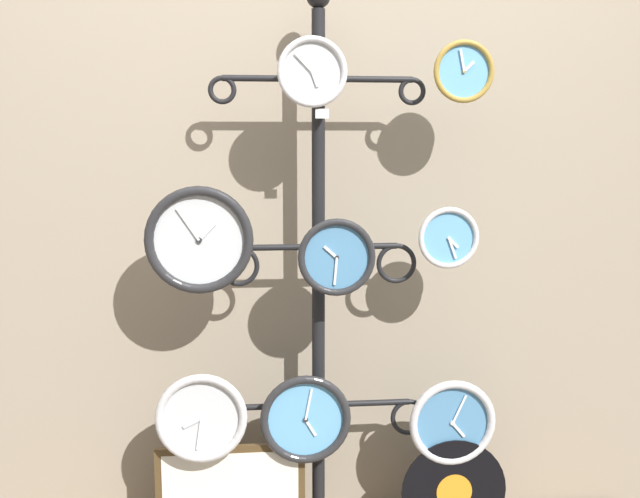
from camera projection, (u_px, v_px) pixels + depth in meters
name	position (u px, v px, depth m)	size (l,w,h in m)	color
shop_wall	(314.00, 132.00, 2.49)	(4.40, 0.04, 2.80)	gray
display_stand	(318.00, 362.00, 2.44)	(0.73, 0.37, 1.84)	black
clock_top_center	(312.00, 72.00, 2.20)	(0.21, 0.04, 0.21)	silver
clock_top_right	(463.00, 72.00, 2.27)	(0.19, 0.04, 0.19)	#60A8DB
clock_middle_left	(199.00, 240.00, 2.25)	(0.33, 0.04, 0.33)	silver
clock_middle_center	(337.00, 257.00, 2.28)	(0.24, 0.04, 0.24)	#4C84B2
clock_middle_right	(448.00, 238.00, 2.35)	(0.20, 0.04, 0.20)	#60A8DB
clock_bottom_left	(201.00, 418.00, 2.31)	(0.28, 0.04, 0.28)	silver
clock_bottom_center	(306.00, 419.00, 2.37)	(0.29, 0.04, 0.29)	#60A8DB
clock_bottom_right	(452.00, 422.00, 2.42)	(0.28, 0.04, 0.28)	#4C84B2
vinyl_record	(454.00, 491.00, 2.44)	(0.35, 0.01, 0.35)	black
picture_frame	(231.00, 497.00, 2.40)	(0.48, 0.02, 0.35)	#4C381E
price_tag_upper	(322.00, 114.00, 2.21)	(0.04, 0.00, 0.03)	white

